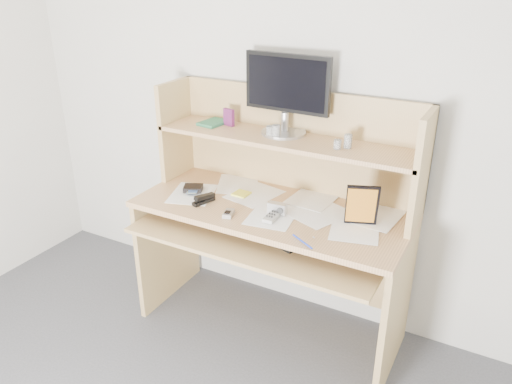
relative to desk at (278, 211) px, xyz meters
The scene contains 19 objects.
back_wall 0.60m from the desk, 90.00° to the left, with size 3.60×0.04×2.50m, color beige.
desk is the anchor object (origin of this frame).
paper_clutter 0.10m from the desk, 90.00° to the right, with size 1.32×0.54×0.01m, color white.
keyboard 0.17m from the desk, 76.96° to the right, with size 0.44×0.28×0.03m.
tv_remote 0.19m from the desk, 68.87° to the right, with size 0.05×0.18×0.02m, color #A4A49F.
flip_phone 0.31m from the desk, 117.96° to the right, with size 0.04×0.08×0.02m, color #A7A7A9.
stapler 0.39m from the desk, 148.58° to the right, with size 0.03×0.13×0.04m, color black.
wallet 0.48m from the desk, 167.70° to the right, with size 0.10×0.08×0.03m, color black.
sticky_note_pad 0.22m from the desk, behind, with size 0.08×0.08×0.01m, color gold.
digital_camera 0.18m from the desk, 65.65° to the right, with size 0.09×0.04×0.06m, color #B8B7BA.
game_case 0.50m from the desk, ahead, with size 0.15×0.02×0.21m, color black.
blue_pen 0.45m from the desk, 49.81° to the right, with size 0.01×0.01×0.14m, color #1731B2.
card_box 0.57m from the desk, 162.56° to the left, with size 0.07×0.02×0.09m, color maroon.
shelf_book 0.61m from the desk, 167.92° to the left, with size 0.11×0.16×0.02m, color #34824E.
chip_stack_a 0.42m from the desk, 153.24° to the left, with size 0.04×0.04×0.06m, color black.
chip_stack_b 0.42m from the desk, 133.88° to the left, with size 0.04×0.04×0.07m, color white.
chip_stack_c 0.50m from the desk, ahead, with size 0.04×0.04×0.04m, color black.
chip_stack_d 0.54m from the desk, 10.60° to the left, with size 0.04×0.04×0.07m, color white.
monitor 0.62m from the desk, 102.72° to the left, with size 0.47×0.23×0.40m.
Camera 1 is at (1.02, -0.57, 1.86)m, focal length 35.00 mm.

